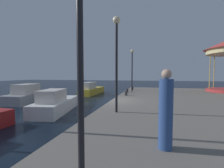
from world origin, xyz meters
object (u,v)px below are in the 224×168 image
at_px(motorboat_grey, 29,95).
at_px(bollard_center, 127,90).
at_px(motorboat_yellow, 91,90).
at_px(lamp_post_mid_promenade, 117,48).
at_px(lamp_post_far_end, 132,63).
at_px(lamp_post_near_edge, 80,22).
at_px(bollard_north, 132,88).
at_px(motorboat_white, 56,103).
at_px(person_near_carousel, 166,112).
at_px(bollard_south, 126,93).

distance_m(motorboat_grey, bollard_center, 9.82).
bearing_deg(motorboat_yellow, bollard_center, -33.61).
bearing_deg(lamp_post_mid_promenade, motorboat_grey, 152.03).
bearing_deg(lamp_post_far_end, bollard_center, -111.21).
distance_m(lamp_post_near_edge, lamp_post_mid_promenade, 4.78).
distance_m(motorboat_grey, bollard_north, 11.34).
xyz_separation_m(motorboat_white, person_near_carousel, (6.82, -5.55, 1.12)).
bearing_deg(lamp_post_far_end, lamp_post_mid_promenade, -88.36).
bearing_deg(motorboat_white, lamp_post_far_end, 57.94).
height_order(lamp_post_near_edge, person_near_carousel, lamp_post_near_edge).
bearing_deg(motorboat_white, person_near_carousel, -39.14).
relative_size(motorboat_yellow, lamp_post_mid_promenade, 1.22).
relative_size(motorboat_yellow, bollard_center, 14.18).
relative_size(bollard_north, person_near_carousel, 0.20).
height_order(motorboat_yellow, lamp_post_far_end, lamp_post_far_end).
bearing_deg(motorboat_yellow, person_near_carousel, -62.65).
xyz_separation_m(motorboat_white, lamp_post_mid_promenade, (4.86, -2.18, 3.33)).
height_order(bollard_north, person_near_carousel, person_near_carousel).
distance_m(motorboat_grey, lamp_post_mid_promenade, 11.69).
height_order(motorboat_grey, lamp_post_mid_promenade, lamp_post_mid_promenade).
bearing_deg(lamp_post_mid_promenade, person_near_carousel, -59.92).
height_order(motorboat_white, bollard_south, motorboat_white).
height_order(lamp_post_mid_promenade, bollard_north, lamp_post_mid_promenade).
xyz_separation_m(motorboat_grey, lamp_post_far_end, (9.64, 4.25, 3.27)).
xyz_separation_m(motorboat_yellow, bollard_center, (5.40, -3.59, 0.38)).
xyz_separation_m(lamp_post_mid_promenade, person_near_carousel, (1.95, -3.37, -2.20)).
distance_m(bollard_north, bollard_center, 2.94).
relative_size(lamp_post_mid_promenade, bollard_center, 11.58).
bearing_deg(motorboat_yellow, motorboat_grey, -119.35).
bearing_deg(bollard_center, person_near_carousel, -77.63).
relative_size(bollard_north, bollard_center, 1.00).
relative_size(motorboat_yellow, lamp_post_far_end, 1.23).
relative_size(lamp_post_near_edge, lamp_post_mid_promenade, 0.87).
relative_size(motorboat_white, lamp_post_far_end, 1.11).
relative_size(motorboat_yellow, bollard_south, 14.18).
bearing_deg(bollard_north, lamp_post_far_end, -85.73).
bearing_deg(bollard_center, motorboat_grey, -160.59).
height_order(motorboat_grey, motorboat_white, motorboat_grey).
distance_m(lamp_post_mid_promenade, bollard_south, 6.82).
bearing_deg(bollard_center, bollard_north, 85.35).
bearing_deg(lamp_post_far_end, bollard_south, -92.72).
xyz_separation_m(motorboat_yellow, lamp_post_near_edge, (6.40, -16.87, 2.95)).
height_order(motorboat_grey, bollard_south, motorboat_grey).
bearing_deg(bollard_north, motorboat_grey, -146.91).
height_order(lamp_post_near_edge, bollard_center, lamp_post_near_edge).
bearing_deg(lamp_post_far_end, lamp_post_near_edge, -87.53).
bearing_deg(bollard_south, person_near_carousel, -75.92).
bearing_deg(motorboat_yellow, lamp_post_far_end, -24.23).
height_order(motorboat_white, lamp_post_near_edge, lamp_post_near_edge).
distance_m(motorboat_yellow, bollard_north, 5.69).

